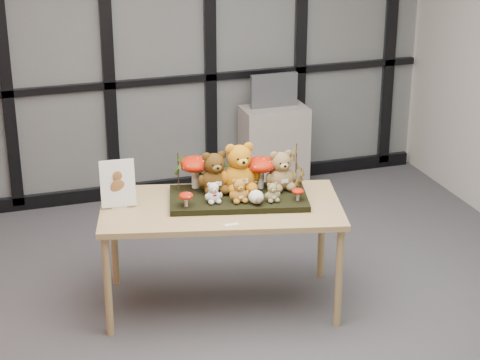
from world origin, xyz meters
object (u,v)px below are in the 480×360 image
object	(u,v)px
bear_brown_medium	(214,170)
bear_white_bow	(213,191)
display_table	(221,214)
bear_tan_back	(281,168)
mushroom_front_right	(298,194)
plush_cream_hedgehog	(256,196)
sign_holder	(118,185)
mushroom_back_left	(195,171)
bear_small_yellow	(239,189)
cabinet	(274,149)
diorama_tray	(238,198)
mushroom_front_left	(186,199)
monitor	(274,90)
bear_beige_small	(272,191)
bear_pooh_yellow	(239,164)
mushroom_back_right	(261,171)

from	to	relation	value
bear_brown_medium	bear_white_bow	xyz separation A→B (m)	(-0.06, -0.18, -0.08)
display_table	bear_tan_back	bearing A→B (deg)	21.59
bear_brown_medium	mushroom_front_right	bearing A→B (deg)	-19.62
display_table	plush_cream_hedgehog	size ratio (longest dim) A/B	17.43
bear_white_bow	sign_holder	bearing A→B (deg)	174.55
bear_tan_back	mushroom_back_left	world-z (taller)	bear_tan_back
display_table	mushroom_back_left	world-z (taller)	mushroom_back_left
sign_holder	bear_small_yellow	bearing A→B (deg)	-13.53
plush_cream_hedgehog	mushroom_back_left	world-z (taller)	mushroom_back_left
cabinet	diorama_tray	bearing A→B (deg)	-116.64
mushroom_front_left	monitor	bearing A→B (deg)	56.07
bear_tan_back	bear_beige_small	distance (m)	0.24
bear_tan_back	bear_beige_small	world-z (taller)	bear_tan_back
mushroom_front_left	mushroom_front_right	bearing A→B (deg)	-9.76
mushroom_back_left	cabinet	world-z (taller)	mushroom_back_left
plush_cream_hedgehog	mushroom_front_right	xyz separation A→B (m)	(0.28, -0.03, -0.00)
mushroom_back_left	mushroom_front_left	distance (m)	0.34
display_table	bear_beige_small	size ratio (longest dim) A/B	12.08
bear_pooh_yellow	bear_beige_small	xyz separation A→B (m)	(0.15, -0.25, -0.11)
bear_pooh_yellow	bear_small_yellow	distance (m)	0.22
bear_beige_small	mushroom_front_left	world-z (taller)	bear_beige_small
plush_cream_hedgehog	monitor	xyz separation A→B (m)	(0.86, 2.05, 0.09)
diorama_tray	cabinet	distance (m)	2.12
bear_pooh_yellow	mushroom_front_left	bearing A→B (deg)	-145.08
plush_cream_hedgehog	monitor	world-z (taller)	monitor
bear_white_bow	mushroom_front_left	world-z (taller)	bear_white_bow
diorama_tray	mushroom_back_left	world-z (taller)	mushroom_back_left
bear_brown_medium	monitor	size ratio (longest dim) A/B	0.73
bear_small_yellow	mushroom_front_right	xyz separation A→B (m)	(0.38, -0.10, -0.04)
display_table	bear_beige_small	xyz separation A→B (m)	(0.32, -0.13, 0.18)
diorama_tray	mushroom_front_right	xyz separation A→B (m)	(0.35, -0.20, 0.07)
mushroom_back_left	mushroom_front_right	world-z (taller)	mushroom_back_left
bear_pooh_yellow	mushroom_front_right	xyz separation A→B (m)	(0.32, -0.29, -0.14)
bear_beige_small	mushroom_back_right	xyz separation A→B (m)	(0.00, 0.24, 0.05)
cabinet	bear_beige_small	bearing A→B (deg)	-110.35
bear_tan_back	monitor	xyz separation A→B (m)	(0.62, 1.85, -0.01)
bear_beige_small	mushroom_front_left	xyz separation A→B (m)	(-0.56, 0.09, -0.02)
mushroom_back_left	bear_white_bow	bearing A→B (deg)	-80.86
display_table	bear_beige_small	bearing A→B (deg)	-8.19
bear_pooh_yellow	bear_brown_medium	xyz separation A→B (m)	(-0.17, 0.03, -0.03)
mushroom_back_right	bear_brown_medium	bearing A→B (deg)	174.50
plush_cream_hedgehog	mushroom_front_right	world-z (taller)	plush_cream_hedgehog
bear_pooh_yellow	bear_small_yellow	world-z (taller)	bear_pooh_yellow
bear_brown_medium	bear_pooh_yellow	bearing A→B (deg)	4.42
plush_cream_hedgehog	mushroom_back_right	xyz separation A→B (m)	(0.12, 0.25, 0.07)
bear_small_yellow	mushroom_front_left	bearing A→B (deg)	-170.62
mushroom_back_left	mushroom_front_left	world-z (taller)	mushroom_back_left
mushroom_front_right	cabinet	bearing A→B (deg)	74.19
sign_holder	diorama_tray	bearing A→B (deg)	-6.34
mushroom_back_left	mushroom_back_right	distance (m)	0.45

